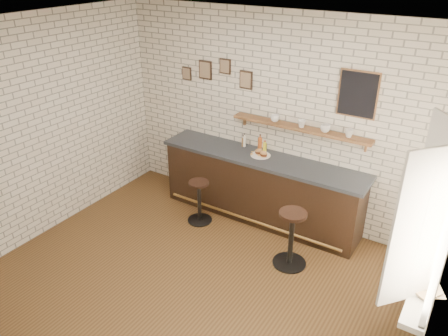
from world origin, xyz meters
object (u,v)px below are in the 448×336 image
at_px(bar_stool_right, 291,237).
at_px(book_upper, 421,287).
at_px(ciabatta_sandwich, 261,153).
at_px(shelf_cup_b, 302,124).
at_px(bitters_bottle_white, 244,141).
at_px(shelf_cup_c, 325,128).
at_px(bar_counter, 260,188).
at_px(bitters_bottle_amber, 260,144).
at_px(book_lower, 420,289).
at_px(shelf_cup_d, 349,133).
at_px(condiment_bottle_yellow, 265,147).
at_px(bitters_bottle_brown, 243,142).
at_px(sandwich_plate, 261,155).
at_px(bar_stool_left, 199,200).
at_px(shelf_cup_a, 275,118).

xyz_separation_m(bar_stool_right, book_upper, (1.58, -0.80, 0.54)).
height_order(ciabatta_sandwich, shelf_cup_b, shelf_cup_b).
bearing_deg(bar_stool_right, book_upper, -26.87).
bearing_deg(bitters_bottle_white, shelf_cup_c, 0.49).
bearing_deg(bar_counter, bitters_bottle_amber, 125.52).
relative_size(bar_counter, bar_stool_right, 3.96).
relative_size(bitters_bottle_amber, book_lower, 1.02).
bearing_deg(shelf_cup_d, bitters_bottle_white, 150.33).
height_order(ciabatta_sandwich, condiment_bottle_yellow, condiment_bottle_yellow).
distance_m(bar_counter, shelf_cup_b, 1.17).
bearing_deg(book_upper, bitters_bottle_brown, 179.51).
xyz_separation_m(condiment_bottle_yellow, shelf_cup_d, (1.19, 0.01, 0.47)).
distance_m(sandwich_plate, shelf_cup_d, 1.30).
bearing_deg(sandwich_plate, shelf_cup_c, 11.28).
distance_m(shelf_cup_b, shelf_cup_c, 0.33).
height_order(condiment_bottle_yellow, bar_stool_left, condiment_bottle_yellow).
xyz_separation_m(ciabatta_sandwich, bar_stool_left, (-0.68, -0.60, -0.70)).
relative_size(shelf_cup_d, book_lower, 0.45).
bearing_deg(shelf_cup_b, bitters_bottle_brown, 113.35).
relative_size(sandwich_plate, bitters_bottle_white, 1.36).
bearing_deg(book_lower, bitters_bottle_white, 122.82).
height_order(bitters_bottle_white, shelf_cup_d, shelf_cup_d).
bearing_deg(bitters_bottle_amber, shelf_cup_a, 2.74).
distance_m(shelf_cup_b, book_lower, 2.71).
distance_m(bitters_bottle_brown, bitters_bottle_white, 0.01).
bearing_deg(shelf_cup_b, bar_counter, 135.30).
distance_m(bitters_bottle_amber, bar_stool_left, 1.22).
bearing_deg(bitters_bottle_amber, shelf_cup_d, 0.47).
relative_size(bitters_bottle_brown, bar_stool_left, 0.28).
height_order(bitters_bottle_brown, bitters_bottle_white, bitters_bottle_white).
relative_size(condiment_bottle_yellow, bar_stool_right, 0.22).
relative_size(bar_counter, sandwich_plate, 11.07).
bearing_deg(bar_counter, ciabatta_sandwich, 129.98).
bearing_deg(shelf_cup_c, shelf_cup_b, 82.29).
relative_size(bar_counter, shelf_cup_b, 28.63).
xyz_separation_m(bar_stool_left, shelf_cup_b, (1.19, 0.77, 1.19)).
height_order(bitters_bottle_amber, shelf_cup_a, shelf_cup_a).
distance_m(bar_counter, bitters_bottle_white, 0.74).
distance_m(shelf_cup_d, book_lower, 2.28).
bearing_deg(book_lower, shelf_cup_c, 107.12).
height_order(bitters_bottle_brown, book_upper, bitters_bottle_brown).
distance_m(ciabatta_sandwich, book_lower, 2.94).
height_order(shelf_cup_a, shelf_cup_d, shelf_cup_d).
distance_m(bar_counter, bitters_bottle_brown, 0.73).
bearing_deg(condiment_bottle_yellow, bar_counter, -74.29).
relative_size(shelf_cup_b, shelf_cup_d, 0.99).
bearing_deg(sandwich_plate, ciabatta_sandwich, -0.00).
relative_size(sandwich_plate, shelf_cup_a, 2.27).
bearing_deg(bar_stool_right, bitters_bottle_white, 142.39).
distance_m(ciabatta_sandwich, bar_stool_left, 1.15).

